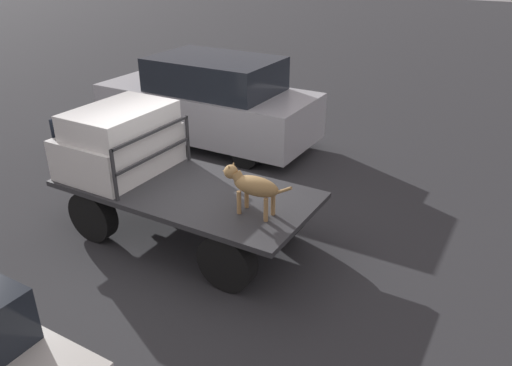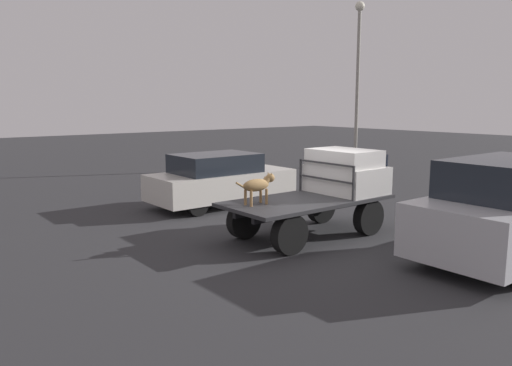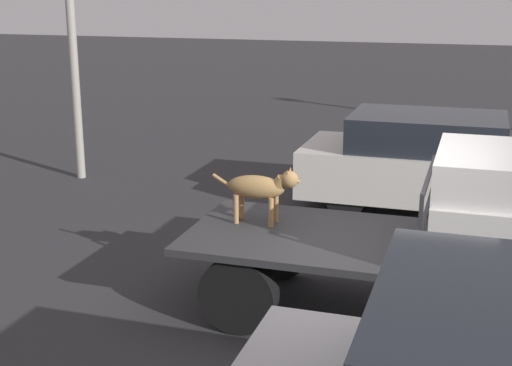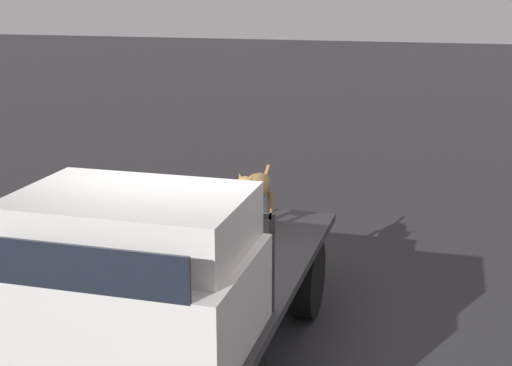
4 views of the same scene
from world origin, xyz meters
The scene contains 6 objects.
ground_plane centered at (0.00, 0.00, 0.00)m, with size 80.00×80.00×0.00m, color #2D2D30.
flatbed_truck centered at (0.00, 0.00, 0.63)m, with size 3.97×1.85×0.88m.
truck_cab centered at (1.26, 0.00, 1.38)m, with size 1.30×1.73×1.05m.
truck_headboard centered at (0.57, 0.00, 1.40)m, with size 0.04×1.73×0.78m.
dog centered at (-1.27, 0.19, 1.30)m, with size 1.05×0.27×0.67m.
parked_sedan centered at (0.41, 4.13, 0.79)m, with size 4.31×1.86×1.56m.
Camera 3 is at (0.99, -7.20, 3.49)m, focal length 50.00 mm.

